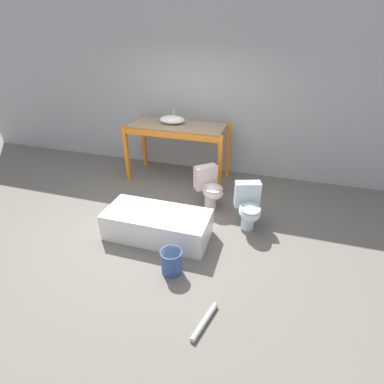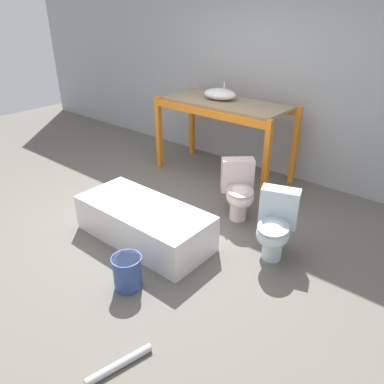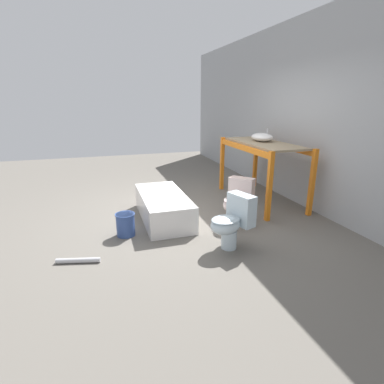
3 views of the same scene
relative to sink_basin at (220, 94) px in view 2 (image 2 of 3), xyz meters
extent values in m
plane|color=#666059|center=(0.38, -1.69, -1.18)|extent=(12.00, 12.00, 0.00)
cube|color=#9EA0A3|center=(0.38, 0.58, 0.42)|extent=(10.80, 0.08, 3.20)
cube|color=orange|center=(-0.79, -0.44, -0.63)|extent=(0.07, 0.07, 1.10)
cube|color=orange|center=(1.05, -0.44, -0.63)|extent=(0.07, 0.07, 1.10)
cube|color=orange|center=(-0.79, 0.34, -0.63)|extent=(0.07, 0.07, 1.10)
cube|color=orange|center=(1.05, 0.34, -0.63)|extent=(0.07, 0.07, 1.10)
cube|color=orange|center=(0.13, -0.44, -0.16)|extent=(1.84, 0.06, 0.09)
cube|color=orange|center=(0.13, 0.34, -0.16)|extent=(1.84, 0.06, 0.09)
cube|color=#998466|center=(0.13, -0.05, -0.09)|extent=(1.77, 0.71, 0.04)
ellipsoid|color=white|center=(0.00, 0.00, 0.00)|extent=(0.49, 0.36, 0.15)
cylinder|color=silver|center=(0.00, 0.10, 0.11)|extent=(0.02, 0.02, 0.08)
cube|color=white|center=(0.48, -1.99, -0.97)|extent=(1.51, 0.68, 0.41)
cube|color=beige|center=(0.48, -1.99, -0.85)|extent=(1.43, 0.60, 0.16)
cylinder|color=silver|center=(1.02, -0.97, -1.06)|extent=(0.20, 0.20, 0.24)
ellipsoid|color=silver|center=(1.07, -1.03, -0.84)|extent=(0.51, 0.52, 0.22)
ellipsoid|color=#BBA7A3|center=(1.07, -1.03, -0.76)|extent=(0.49, 0.49, 0.03)
cube|color=silver|center=(0.89, -0.83, -0.69)|extent=(0.40, 0.38, 0.40)
cylinder|color=silver|center=(1.71, -1.40, -1.06)|extent=(0.20, 0.20, 0.24)
ellipsoid|color=silver|center=(1.73, -1.47, -0.84)|extent=(0.44, 0.49, 0.22)
ellipsoid|color=#9FAFB7|center=(1.73, -1.47, -0.76)|extent=(0.41, 0.46, 0.03)
cube|color=silver|center=(1.65, -1.21, -0.69)|extent=(0.41, 0.28, 0.40)
cylinder|color=#334C8C|center=(0.93, -2.62, -1.02)|extent=(0.26, 0.26, 0.32)
cylinder|color=#334C8C|center=(0.93, -2.62, -0.86)|extent=(0.27, 0.27, 0.02)
cylinder|color=#B7B7BC|center=(1.52, -3.24, -1.15)|extent=(0.18, 0.51, 0.06)
camera|label=1|loc=(2.00, -5.25, 1.57)|focal=28.00mm
camera|label=2|loc=(3.08, -4.29, 1.16)|focal=35.00mm
camera|label=3|loc=(4.89, -2.90, 0.65)|focal=28.00mm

